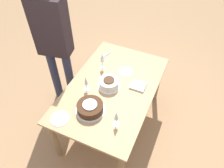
{
  "coord_description": "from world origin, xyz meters",
  "views": [
    {
      "loc": [
        1.55,
        0.69,
        2.57
      ],
      "look_at": [
        0.0,
        0.0,
        0.77
      ],
      "focal_mm": 35.0,
      "sensor_mm": 36.0,
      "label": 1
    }
  ],
  "objects_px": {
    "wine_glass_near": "(116,116)",
    "wine_glass_far": "(86,82)",
    "cake_front_chocolate": "(90,108)",
    "wine_glass_extra": "(102,59)",
    "person_cutting": "(53,37)",
    "cake_center_white": "(109,83)"
  },
  "relations": [
    {
      "from": "wine_glass_near",
      "to": "wine_glass_far",
      "type": "relative_size",
      "value": 1.0
    },
    {
      "from": "cake_front_chocolate",
      "to": "wine_glass_far",
      "type": "relative_size",
      "value": 1.56
    },
    {
      "from": "wine_glass_extra",
      "to": "wine_glass_near",
      "type": "bearing_deg",
      "value": 35.0
    },
    {
      "from": "cake_front_chocolate",
      "to": "person_cutting",
      "type": "bearing_deg",
      "value": -125.51
    },
    {
      "from": "wine_glass_near",
      "to": "wine_glass_far",
      "type": "xyz_separation_m",
      "value": [
        -0.29,
        -0.49,
        -0.0
      ]
    },
    {
      "from": "cake_front_chocolate",
      "to": "person_cutting",
      "type": "distance_m",
      "value": 0.98
    },
    {
      "from": "cake_center_white",
      "to": "wine_glass_far",
      "type": "xyz_separation_m",
      "value": [
        0.15,
        -0.21,
        0.08
      ]
    },
    {
      "from": "person_cutting",
      "to": "cake_front_chocolate",
      "type": "bearing_deg",
      "value": -46.13
    },
    {
      "from": "cake_center_white",
      "to": "wine_glass_near",
      "type": "bearing_deg",
      "value": 32.63
    },
    {
      "from": "wine_glass_near",
      "to": "wine_glass_far",
      "type": "height_order",
      "value": "same"
    },
    {
      "from": "wine_glass_near",
      "to": "cake_front_chocolate",
      "type": "bearing_deg",
      "value": -98.85
    },
    {
      "from": "wine_glass_far",
      "to": "person_cutting",
      "type": "bearing_deg",
      "value": -117.14
    },
    {
      "from": "wine_glass_near",
      "to": "wine_glass_far",
      "type": "distance_m",
      "value": 0.57
    },
    {
      "from": "wine_glass_near",
      "to": "person_cutting",
      "type": "relative_size",
      "value": 0.11
    },
    {
      "from": "cake_center_white",
      "to": "wine_glass_extra",
      "type": "height_order",
      "value": "wine_glass_extra"
    },
    {
      "from": "wine_glass_extra",
      "to": "person_cutting",
      "type": "height_order",
      "value": "person_cutting"
    },
    {
      "from": "cake_center_white",
      "to": "cake_front_chocolate",
      "type": "height_order",
      "value": "cake_center_white"
    },
    {
      "from": "cake_front_chocolate",
      "to": "person_cutting",
      "type": "xyz_separation_m",
      "value": [
        -0.54,
        -0.76,
        0.31
      ]
    },
    {
      "from": "cake_center_white",
      "to": "person_cutting",
      "type": "relative_size",
      "value": 0.15
    },
    {
      "from": "cake_center_white",
      "to": "wine_glass_far",
      "type": "bearing_deg",
      "value": -54.3
    },
    {
      "from": "cake_front_chocolate",
      "to": "cake_center_white",
      "type": "bearing_deg",
      "value": 175.21
    },
    {
      "from": "cake_center_white",
      "to": "wine_glass_extra",
      "type": "xyz_separation_m",
      "value": [
        -0.25,
        -0.2,
        0.1
      ]
    }
  ]
}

